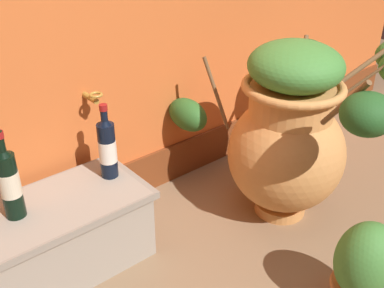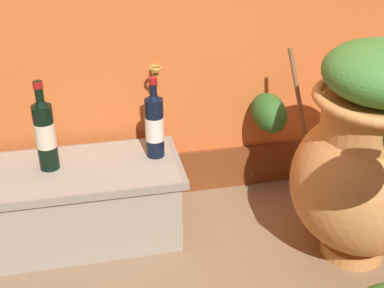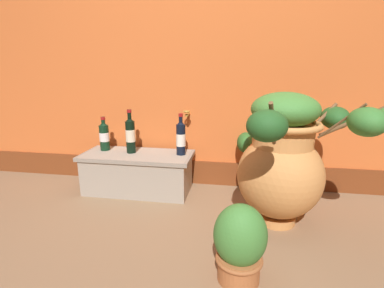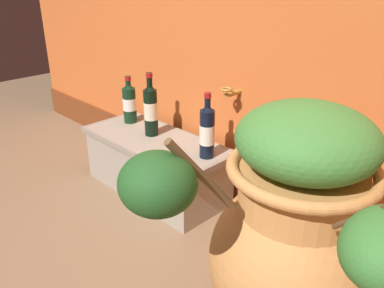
{
  "view_description": "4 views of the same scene",
  "coord_description": "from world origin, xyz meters",
  "px_view_note": "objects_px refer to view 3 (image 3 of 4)",
  "views": [
    {
      "loc": [
        -0.98,
        -0.56,
        1.36
      ],
      "look_at": [
        0.07,
        0.7,
        0.45
      ],
      "focal_mm": 43.21,
      "sensor_mm": 36.0,
      "label": 1
    },
    {
      "loc": [
        -0.43,
        -0.82,
        1.28
      ],
      "look_at": [
        -0.09,
        0.76,
        0.42
      ],
      "focal_mm": 47.19,
      "sensor_mm": 36.0,
      "label": 2
    },
    {
      "loc": [
        0.23,
        -1.17,
        0.95
      ],
      "look_at": [
        -0.08,
        0.69,
        0.46
      ],
      "focal_mm": 26.5,
      "sensor_mm": 36.0,
      "label": 3
    },
    {
      "loc": [
        0.97,
        -0.37,
        1.16
      ],
      "look_at": [
        -0.07,
        0.67,
        0.5
      ],
      "focal_mm": 37.05,
      "sensor_mm": 36.0,
      "label": 4
    }
  ],
  "objects_px": {
    "wine_bottle_left": "(104,135)",
    "wine_bottle_right": "(181,137)",
    "terracotta_urn": "(285,157)",
    "wine_bottle_middle": "(130,134)",
    "potted_shrub": "(240,244)"
  },
  "relations": [
    {
      "from": "wine_bottle_left",
      "to": "wine_bottle_right",
      "type": "distance_m",
      "value": 0.64
    },
    {
      "from": "terracotta_urn",
      "to": "wine_bottle_right",
      "type": "relative_size",
      "value": 3.33
    },
    {
      "from": "wine_bottle_middle",
      "to": "potted_shrub",
      "type": "distance_m",
      "value": 1.29
    },
    {
      "from": "wine_bottle_left",
      "to": "wine_bottle_right",
      "type": "relative_size",
      "value": 0.86
    },
    {
      "from": "terracotta_urn",
      "to": "potted_shrub",
      "type": "bearing_deg",
      "value": -114.46
    },
    {
      "from": "potted_shrub",
      "to": "wine_bottle_left",
      "type": "bearing_deg",
      "value": 139.23
    },
    {
      "from": "wine_bottle_left",
      "to": "wine_bottle_right",
      "type": "height_order",
      "value": "wine_bottle_right"
    },
    {
      "from": "wine_bottle_middle",
      "to": "terracotta_urn",
      "type": "bearing_deg",
      "value": -17.17
    },
    {
      "from": "terracotta_urn",
      "to": "wine_bottle_right",
      "type": "bearing_deg",
      "value": 153.49
    },
    {
      "from": "wine_bottle_middle",
      "to": "wine_bottle_right",
      "type": "distance_m",
      "value": 0.4
    },
    {
      "from": "terracotta_urn",
      "to": "wine_bottle_right",
      "type": "xyz_separation_m",
      "value": [
        -0.72,
        0.36,
        0.02
      ]
    },
    {
      "from": "potted_shrub",
      "to": "wine_bottle_middle",
      "type": "bearing_deg",
      "value": 133.33
    },
    {
      "from": "wine_bottle_left",
      "to": "wine_bottle_middle",
      "type": "distance_m",
      "value": 0.24
    },
    {
      "from": "wine_bottle_middle",
      "to": "potted_shrub",
      "type": "bearing_deg",
      "value": -46.67
    },
    {
      "from": "wine_bottle_right",
      "to": "potted_shrub",
      "type": "bearing_deg",
      "value": -63.57
    }
  ]
}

